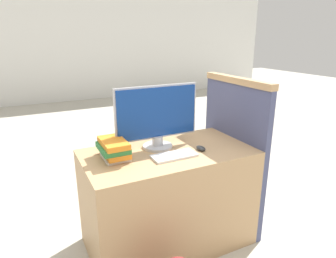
# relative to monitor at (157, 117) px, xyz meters

# --- Properties ---
(wall_back) EXTENTS (12.00, 0.06, 2.80)m
(wall_back) POSITION_rel_monitor_xyz_m (0.04, 5.75, 0.39)
(wall_back) COLOR white
(wall_back) RESTS_ON ground_plane
(desk) EXTENTS (1.23, 0.67, 0.77)m
(desk) POSITION_rel_monitor_xyz_m (0.04, -0.11, -0.62)
(desk) COLOR tan
(desk) RESTS_ON ground_plane
(carrel_divider) EXTENTS (0.07, 0.77, 1.26)m
(carrel_divider) POSITION_rel_monitor_xyz_m (0.68, -0.06, -0.37)
(carrel_divider) COLOR #474C70
(carrel_divider) RESTS_ON ground_plane
(monitor) EXTENTS (0.64, 0.22, 0.47)m
(monitor) POSITION_rel_monitor_xyz_m (0.00, 0.00, 0.00)
(monitor) COLOR #B7B7BC
(monitor) RESTS_ON desk
(keyboard) EXTENTS (0.31, 0.14, 0.02)m
(keyboard) POSITION_rel_monitor_xyz_m (0.03, -0.22, -0.23)
(keyboard) COLOR white
(keyboard) RESTS_ON desk
(mouse) EXTENTS (0.05, 0.09, 0.03)m
(mouse) POSITION_rel_monitor_xyz_m (0.26, -0.19, -0.22)
(mouse) COLOR #262626
(mouse) RESTS_ON desk
(book_stack) EXTENTS (0.18, 0.29, 0.13)m
(book_stack) POSITION_rel_monitor_xyz_m (-0.35, -0.06, -0.17)
(book_stack) COLOR silver
(book_stack) RESTS_ON desk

